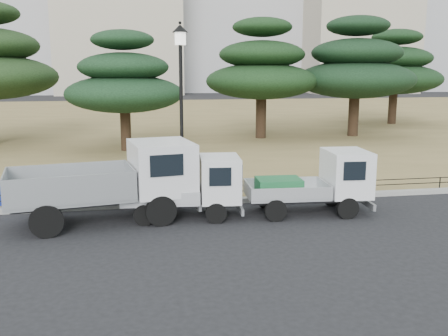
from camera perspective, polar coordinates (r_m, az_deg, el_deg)
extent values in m
plane|color=black|center=(13.99, 1.45, -6.79)|extent=(220.00, 220.00, 0.00)
cube|color=olive|center=(43.92, -6.61, 5.51)|extent=(120.00, 56.00, 0.15)
cube|color=gray|center=(16.42, -0.37, -3.78)|extent=(120.00, 0.25, 0.16)
cylinder|color=black|center=(14.09, -7.20, -4.88)|extent=(0.89, 0.32, 0.88)
cylinder|color=black|center=(15.92, -8.70, -3.06)|extent=(0.89, 0.32, 0.88)
cylinder|color=black|center=(13.81, -19.64, -5.80)|extent=(0.89, 0.32, 0.88)
cylinder|color=black|center=(15.66, -19.67, -3.82)|extent=(0.89, 0.32, 0.88)
cube|color=#2D2D30|center=(14.74, -13.65, -3.47)|extent=(5.00, 1.83, 0.15)
cube|color=gray|center=(14.56, -17.16, -1.79)|extent=(3.67, 2.45, 0.86)
cube|color=silver|center=(14.82, -7.14, 0.12)|extent=(2.02, 2.34, 1.50)
cylinder|color=black|center=(14.27, -0.92, -5.16)|extent=(0.62, 0.21, 0.61)
cylinder|color=black|center=(15.55, -1.33, -3.79)|extent=(0.62, 0.21, 0.61)
cylinder|color=black|center=(14.25, -9.09, -5.32)|extent=(0.62, 0.21, 0.61)
cylinder|color=black|center=(15.53, -8.81, -3.94)|extent=(0.62, 0.21, 0.61)
cube|color=#2D2D30|center=(14.82, -4.93, -4.00)|extent=(3.31, 1.00, 0.14)
cube|color=silver|center=(14.76, -7.24, -3.03)|extent=(2.35, 1.54, 0.40)
cube|color=silver|center=(14.71, -0.48, -1.19)|extent=(1.25, 1.58, 1.30)
cube|color=#1B602A|center=(14.75, -8.13, -2.66)|extent=(1.30, 0.99, 0.44)
cylinder|color=black|center=(15.13, 13.95, -4.47)|extent=(0.65, 0.21, 0.65)
cylinder|color=black|center=(16.43, 12.19, -3.16)|extent=(0.65, 0.21, 0.65)
cylinder|color=black|center=(14.51, 5.93, -4.86)|extent=(0.65, 0.21, 0.65)
cylinder|color=black|center=(15.86, 4.79, -3.45)|extent=(0.65, 0.21, 0.65)
cube|color=#2D2D30|center=(15.42, 9.39, -3.41)|extent=(3.52, 0.99, 0.15)
cube|color=#ABAEB2|center=(15.18, 7.14, -2.44)|extent=(2.48, 1.60, 0.43)
cube|color=silver|center=(15.63, 13.80, -0.53)|extent=(1.30, 1.66, 1.37)
cube|color=#1C6436|center=(15.10, 6.27, -2.07)|extent=(1.37, 1.03, 0.47)
cylinder|color=black|center=(16.52, -4.73, -3.21)|extent=(0.42, 0.42, 0.15)
cylinder|color=black|center=(16.09, -4.87, 5.32)|extent=(0.11, 0.11, 4.77)
cylinder|color=white|center=(16.04, -5.03, 14.51)|extent=(0.38, 0.38, 0.38)
cone|color=black|center=(16.06, -5.05, 15.61)|extent=(0.50, 0.50, 0.24)
cylinder|color=black|center=(16.50, -0.46, -2.75)|extent=(38.00, 0.03, 0.03)
cylinder|color=black|center=(16.45, -0.46, -2.14)|extent=(38.00, 0.03, 0.03)
cylinder|color=black|center=(16.50, -0.46, -2.75)|extent=(0.04, 0.04, 0.40)
cube|color=#152EA6|center=(17.34, -23.07, -2.62)|extent=(1.30, 0.96, 0.60)
cube|color=#152EA6|center=(17.06, -22.43, -1.30)|extent=(0.61, 0.52, 0.26)
cylinder|color=black|center=(26.70, -11.17, 4.57)|extent=(0.54, 0.54, 2.41)
ellipsoid|color=black|center=(26.57, -11.31, 8.32)|extent=(6.08, 6.08, 1.95)
ellipsoid|color=black|center=(26.54, -11.43, 11.24)|extent=(4.64, 4.64, 1.49)
ellipsoid|color=black|center=(26.58, -11.54, 14.17)|extent=(3.21, 3.21, 1.03)
cylinder|color=black|center=(31.17, 4.25, 6.06)|extent=(0.64, 0.64, 2.85)
ellipsoid|color=black|center=(31.06, 4.30, 9.86)|extent=(6.86, 6.86, 2.19)
ellipsoid|color=black|center=(31.07, 4.35, 12.82)|extent=(5.24, 5.24, 1.68)
ellipsoid|color=black|center=(31.16, 4.39, 15.76)|extent=(3.62, 3.62, 1.16)
cylinder|color=black|center=(33.16, 14.59, 6.10)|extent=(0.66, 0.66, 2.92)
ellipsoid|color=black|center=(33.06, 14.77, 9.75)|extent=(7.41, 7.41, 2.37)
ellipsoid|color=black|center=(33.07, 14.91, 12.59)|extent=(5.66, 5.66, 1.81)
ellipsoid|color=black|center=(33.17, 15.06, 15.42)|extent=(3.91, 3.91, 1.25)
cylinder|color=black|center=(41.71, 18.71, 6.77)|extent=(0.64, 0.64, 2.83)
ellipsoid|color=black|center=(41.62, 18.89, 9.58)|extent=(7.23, 7.23, 2.31)
ellipsoid|color=black|center=(41.63, 19.03, 11.77)|extent=(5.52, 5.52, 1.77)
ellipsoid|color=black|center=(41.69, 19.17, 13.96)|extent=(3.81, 3.81, 1.22)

